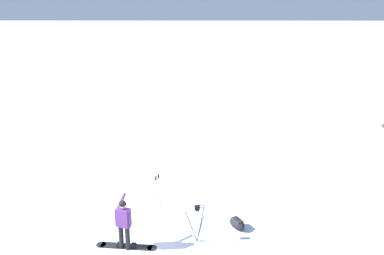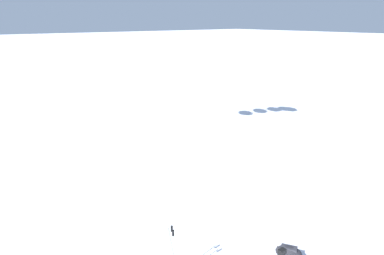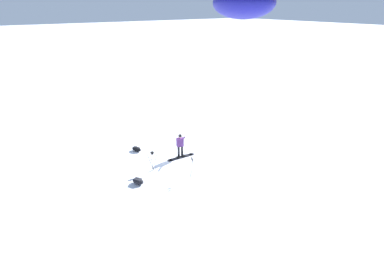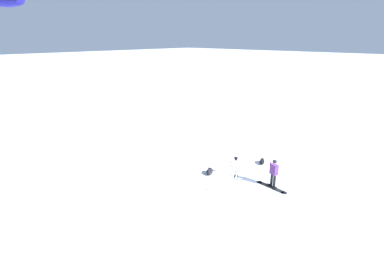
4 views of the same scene
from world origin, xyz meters
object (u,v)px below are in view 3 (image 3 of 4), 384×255
at_px(snowboard, 181,157).
at_px(ski_poles, 192,165).
at_px(snowboarder, 180,143).
at_px(gear_bag_large, 137,149).
at_px(gear_bag_small, 138,181).
at_px(camera_tripod, 152,157).

xyz_separation_m(snowboard, ski_poles, (2.29, -0.75, 0.83)).
bearing_deg(ski_poles, snowboarder, 161.96).
bearing_deg(gear_bag_large, snowboarder, 40.69).
xyz_separation_m(snowboarder, ski_poles, (2.37, -0.77, -0.11)).
distance_m(gear_bag_large, gear_bag_small, 3.73).
relative_size(snowboard, camera_tripod, 1.52).
relative_size(snowboard, ski_poles, 1.43).
height_order(gear_bag_large, camera_tripod, camera_tripod).
bearing_deg(gear_bag_large, snowboard, 39.44).
distance_m(snowboarder, ski_poles, 2.49).
bearing_deg(snowboard, ski_poles, -18.11).
xyz_separation_m(gear_bag_large, gear_bag_small, (3.42, -1.49, 0.02)).
bearing_deg(snowboarder, gear_bag_small, -71.96).
relative_size(snowboard, gear_bag_small, 2.48).
height_order(snowboard, gear_bag_small, gear_bag_small).
height_order(snowboarder, ski_poles, snowboarder).
relative_size(gear_bag_large, gear_bag_small, 1.00).
xyz_separation_m(camera_tripod, gear_bag_small, (0.75, -1.30, -0.70)).
bearing_deg(ski_poles, gear_bag_small, -114.71).
bearing_deg(gear_bag_large, ski_poles, 14.49).
bearing_deg(snowboard, camera_tripod, -82.05).
height_order(snowboarder, snowboard, snowboarder).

